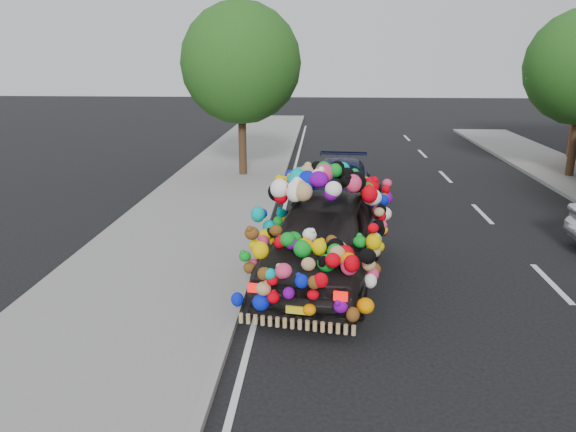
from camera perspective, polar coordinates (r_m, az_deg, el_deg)
name	(u,v)px	position (r m, az deg, el deg)	size (l,w,h in m)	color
ground	(366,279)	(11.37, 7.96, -6.34)	(100.00, 100.00, 0.00)	black
sidewalk	(154,271)	(11.81, -13.42, -5.47)	(4.00, 60.00, 0.12)	gray
kerb	(249,273)	(11.40, -3.95, -5.81)	(0.15, 60.00, 0.13)	gray
lane_markings	(551,283)	(12.20, 25.17, -6.17)	(6.00, 50.00, 0.01)	silver
tree_near_sidewalk	(241,63)	(20.20, -4.83, 15.20)	(4.20, 4.20, 6.13)	#332114
plush_art_car	(325,220)	(10.90, 3.75, -0.44)	(3.21, 5.50, 2.35)	black
navy_sedan	(339,184)	(16.61, 5.23, 3.27)	(1.81, 4.45, 1.29)	black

